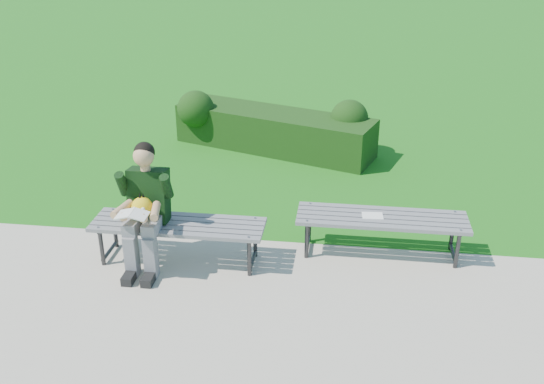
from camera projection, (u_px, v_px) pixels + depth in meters
ground at (247, 241)px, 6.88m from camera, size 80.00×80.00×0.00m
walkway at (214, 338)px, 5.31m from camera, size 30.00×3.50×0.02m
hedge at (273, 127)px, 9.39m from camera, size 3.23×1.77×0.86m
bench_left at (178, 228)px, 6.30m from camera, size 1.80×0.50×0.46m
bench_right at (382, 221)px, 6.43m from camera, size 1.80×0.50×0.46m
seated_boy at (145, 204)px, 6.13m from camera, size 0.56×0.76×1.31m
paper_sheet at (373, 216)px, 6.42m from camera, size 0.23×0.17×0.01m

